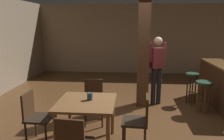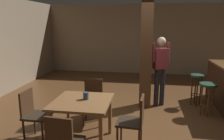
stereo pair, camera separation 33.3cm
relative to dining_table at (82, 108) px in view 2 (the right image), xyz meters
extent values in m
plane|color=brown|center=(0.96, 1.16, -0.65)|extent=(10.80, 10.80, 0.00)
cube|color=gray|center=(0.96, 5.66, 0.75)|extent=(8.00, 0.10, 2.80)
cube|color=#4C301C|center=(1.03, 1.94, 0.75)|extent=(0.28, 0.28, 2.80)
cube|color=brown|center=(0.00, 0.00, 0.11)|extent=(0.95, 0.95, 0.04)
cylinder|color=brown|center=(0.40, 0.40, -0.28)|extent=(0.07, 0.07, 0.74)
cylinder|color=brown|center=(-0.40, 0.40, -0.28)|extent=(0.07, 0.07, 0.74)
cylinder|color=brown|center=(0.40, -0.40, -0.28)|extent=(0.07, 0.07, 0.74)
cylinder|color=brown|center=(-0.40, -0.40, -0.28)|extent=(0.07, 0.07, 0.74)
cube|color=#2D2319|center=(-0.02, 0.78, -0.20)|extent=(0.47, 0.47, 0.04)
cube|color=#422816|center=(-0.04, 0.97, 0.03)|extent=(0.38, 0.09, 0.45)
cylinder|color=#422816|center=(0.18, 0.63, -0.42)|extent=(0.04, 0.04, 0.43)
cylinder|color=#422816|center=(-0.16, 0.58, -0.42)|extent=(0.04, 0.04, 0.43)
cylinder|color=#422816|center=(0.13, 0.98, -0.42)|extent=(0.04, 0.04, 0.43)
cylinder|color=#422816|center=(-0.21, 0.93, -0.42)|extent=(0.04, 0.04, 0.43)
cube|color=#2D2319|center=(0.81, 0.00, -0.20)|extent=(0.45, 0.45, 0.04)
cube|color=#422816|center=(1.00, -0.01, 0.03)|extent=(0.06, 0.38, 0.45)
cylinder|color=#422816|center=(0.62, -0.17, -0.42)|extent=(0.04, 0.04, 0.43)
cylinder|color=#422816|center=(0.64, 0.18, -0.42)|extent=(0.04, 0.04, 0.43)
cylinder|color=#422816|center=(0.99, 0.16, -0.42)|extent=(0.04, 0.04, 0.43)
cube|color=#422816|center=(-0.02, -0.96, 0.03)|extent=(0.38, 0.07, 0.45)
cube|color=#2D2319|center=(-0.82, -0.01, -0.20)|extent=(0.44, 0.44, 0.04)
cube|color=#422816|center=(-1.01, 0.00, 0.03)|extent=(0.05, 0.38, 0.45)
cylinder|color=#422816|center=(-0.64, 0.16, -0.42)|extent=(0.04, 0.04, 0.43)
cylinder|color=#422816|center=(-0.65, -0.19, -0.42)|extent=(0.04, 0.04, 0.43)
cylinder|color=#422816|center=(-0.99, 0.17, -0.42)|extent=(0.04, 0.04, 0.43)
cylinder|color=#422816|center=(-1.00, -0.18, -0.42)|extent=(0.04, 0.04, 0.43)
cylinder|color=#33475B|center=(0.05, 0.07, 0.19)|extent=(0.10, 0.10, 0.12)
cube|color=maroon|center=(1.39, 2.03, 0.55)|extent=(0.39, 0.33, 0.50)
sphere|color=beige|center=(1.39, 2.03, 0.97)|extent=(0.28, 0.28, 0.21)
cylinder|color=#232328|center=(1.46, 2.06, -0.17)|extent=(0.16, 0.16, 0.95)
cylinder|color=#232328|center=(1.31, 2.00, -0.17)|extent=(0.16, 0.16, 0.95)
cylinder|color=maroon|center=(1.56, 2.11, 0.70)|extent=(0.11, 0.11, 0.46)
cylinder|color=maroon|center=(1.21, 1.95, 0.70)|extent=(0.11, 0.11, 0.46)
cylinder|color=#1E3828|center=(2.42, 1.58, 0.07)|extent=(0.38, 0.38, 0.05)
torus|color=brown|center=(2.42, 1.58, -0.40)|extent=(0.27, 0.27, 0.02)
cylinder|color=brown|center=(2.42, 1.71, -0.30)|extent=(0.03, 0.03, 0.69)
cylinder|color=brown|center=(2.42, 1.46, -0.30)|extent=(0.03, 0.03, 0.69)
cylinder|color=brown|center=(2.54, 1.58, -0.30)|extent=(0.03, 0.03, 0.69)
cylinder|color=brown|center=(2.29, 1.58, -0.30)|extent=(0.03, 0.03, 0.69)
cylinder|color=#1E3828|center=(2.30, 2.19, 0.12)|extent=(0.32, 0.32, 0.05)
torus|color=#382114|center=(2.30, 2.19, -0.38)|extent=(0.23, 0.23, 0.02)
cylinder|color=#382114|center=(2.30, 2.29, -0.27)|extent=(0.03, 0.03, 0.74)
cylinder|color=#382114|center=(2.30, 2.08, -0.27)|extent=(0.03, 0.03, 0.74)
cylinder|color=#382114|center=(2.41, 2.19, -0.27)|extent=(0.03, 0.03, 0.74)
cylinder|color=#382114|center=(2.20, 2.19, -0.27)|extent=(0.03, 0.03, 0.74)
camera|label=1|loc=(0.71, -3.37, 1.40)|focal=35.00mm
camera|label=2|loc=(1.04, -3.33, 1.40)|focal=35.00mm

